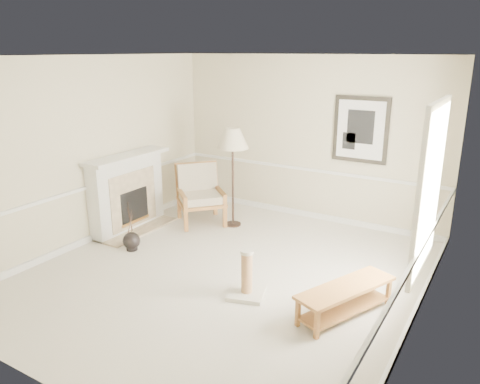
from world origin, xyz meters
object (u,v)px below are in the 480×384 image
Objects in this scene: floor_vase at (132,241)px; floor_lamp at (233,141)px; bench at (345,296)px; scratching_post at (247,282)px; armchair at (200,191)px.

floor_vase is 0.46× the size of floor_lamp.
scratching_post is at bearing -170.67° from bench.
floor_vase is 2.33m from floor_lamp.
armchair is at bearing -170.57° from floor_lamp.
floor_lamp is at bearing -38.27° from armchair.
bench is at bearing -34.41° from floor_lamp.
floor_lamp is at bearing 125.80° from scratching_post.
bench is at bearing -1.66° from floor_vase.
armchair is 1.15m from floor_lamp.
bench is at bearing 9.33° from scratching_post.
bench is (3.43, -0.10, 0.10)m from floor_vase.
scratching_post is (-1.20, -0.20, -0.05)m from bench.
floor_lamp reaches higher than scratching_post.
armchair is at bearing 152.48° from bench.
floor_lamp is 1.27× the size of bench.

